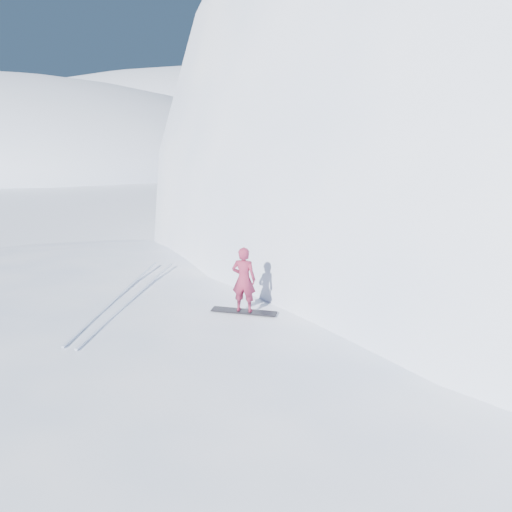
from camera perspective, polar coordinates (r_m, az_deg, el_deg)
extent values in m
plane|color=white|center=(11.34, -23.25, -22.91)|extent=(400.00, 400.00, 0.00)
ellipsoid|color=white|center=(12.86, -10.83, -16.79)|extent=(36.00, 28.00, 4.80)
ellipsoid|color=white|center=(27.67, 23.75, -0.01)|extent=(28.00, 24.00, 18.00)
ellipsoid|color=white|center=(125.57, -5.26, 12.47)|extent=(140.00, 90.00, 36.00)
ellipsoid|color=white|center=(16.50, -15.46, -9.45)|extent=(7.00, 6.30, 1.00)
ellipsoid|color=white|center=(12.60, 18.12, -18.12)|extent=(4.00, 3.60, 0.60)
cube|color=black|center=(11.83, -1.38, -6.33)|extent=(1.58, 0.39, 0.03)
imported|color=maroon|center=(11.56, -1.41, -2.71)|extent=(0.59, 0.41, 1.55)
cube|color=silver|center=(13.32, -15.37, -4.32)|extent=(1.09, 5.92, 0.04)
cube|color=silver|center=(13.11, -13.76, -4.54)|extent=(0.87, 5.95, 0.04)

